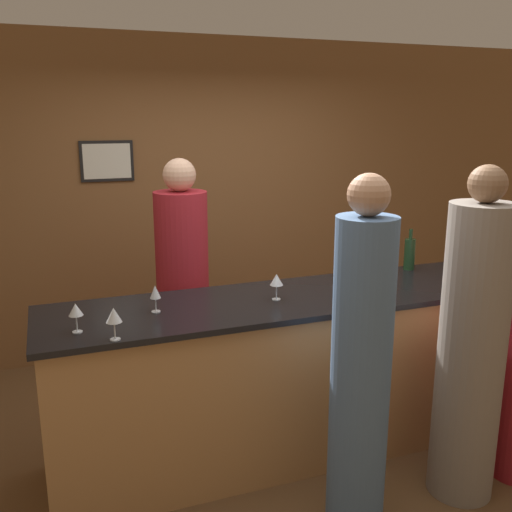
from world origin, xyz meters
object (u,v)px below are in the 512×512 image
object	(u,v)px
bartender	(183,297)
wine_bottle_0	(410,254)
guest_1	(361,369)
guest_0	(471,350)

from	to	relation	value
bartender	wine_bottle_0	xyz separation A→B (m)	(1.55, -0.51, 0.31)
guest_1	wine_bottle_0	xyz separation A→B (m)	(1.00, 1.04, 0.28)
bartender	wine_bottle_0	size ratio (longest dim) A/B	6.24
bartender	guest_0	bearing A→B (deg)	129.17
guest_0	wine_bottle_0	distance (m)	1.11
bartender	guest_0	xyz separation A→B (m)	(1.25, -1.53, 0.02)
guest_0	guest_1	size ratio (longest dim) A/B	1.01
bartender	guest_0	size ratio (longest dim) A/B	0.98
wine_bottle_0	guest_1	bearing A→B (deg)	-134.00
guest_1	wine_bottle_0	bearing A→B (deg)	46.00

